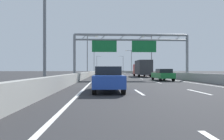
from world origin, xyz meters
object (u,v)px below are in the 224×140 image
(streetlamp_left_distant, at_px, (97,63))
(black_car, at_px, (114,71))
(green_car, at_px, (163,75))
(yellow_car, at_px, (114,71))
(streetlamp_left_near, at_px, (48,7))
(orange_car, at_px, (105,73))
(streetlamp_left_far, at_px, (95,60))
(blue_car, at_px, (108,79))
(streetlamp_right_far, at_px, (131,60))
(silver_car, at_px, (109,71))
(streetlamp_right_distant, at_px, (123,63))
(red_car, at_px, (115,71))
(box_truck, at_px, (142,68))
(sign_gantry, at_px, (130,45))
(streetlamp_right_mid, at_px, (151,53))
(streetlamp_left_mid, at_px, (88,53))

(streetlamp_left_distant, relative_size, black_car, 2.15)
(green_car, bearing_deg, yellow_car, 93.97)
(streetlamp_left_near, height_order, orange_car, streetlamp_left_near)
(streetlamp_left_far, xyz_separation_m, orange_car, (3.85, -41.66, -4.63))
(streetlamp_left_distant, distance_m, blue_car, 103.82)
(streetlamp_right_far, bearing_deg, silver_car, 99.57)
(streetlamp_right_distant, xyz_separation_m, red_car, (-3.98, 12.71, -4.64))
(streetlamp_left_far, xyz_separation_m, blue_car, (3.86, -69.29, -4.61))
(yellow_car, bearing_deg, orange_car, -95.87)
(blue_car, relative_size, box_truck, 0.57)
(yellow_car, height_order, black_car, yellow_car)
(streetlamp_right_far, relative_size, orange_car, 2.21)
(streetlamp_left_near, bearing_deg, silver_car, 86.33)
(box_truck, bearing_deg, streetlamp_left_far, 104.52)
(streetlamp_left_distant, distance_m, red_car, 17.40)
(sign_gantry, xyz_separation_m, box_truck, (3.95, 11.15, -3.10))
(streetlamp_right_mid, xyz_separation_m, blue_car, (-11.07, -34.94, -4.61))
(streetlamp_right_far, relative_size, yellow_car, 2.14)
(streetlamp_left_near, bearing_deg, streetlamp_right_mid, 66.51)
(streetlamp_left_mid, distance_m, black_car, 91.14)
(streetlamp_right_mid, xyz_separation_m, streetlamp_left_distant, (-14.93, 68.71, 0.00))
(streetlamp_left_mid, height_order, green_car, streetlamp_left_mid)
(black_car, height_order, orange_car, orange_car)
(streetlamp_left_mid, height_order, streetlamp_right_mid, same)
(sign_gantry, relative_size, blue_car, 3.56)
(streetlamp_right_far, bearing_deg, black_car, 93.92)
(streetlamp_right_mid, relative_size, black_car, 2.15)
(red_car, height_order, box_truck, box_truck)
(silver_car, bearing_deg, orange_car, -92.28)
(streetlamp_left_distant, height_order, black_car, streetlamp_left_distant)
(box_truck, bearing_deg, streetlamp_right_far, 85.03)
(streetlamp_left_far, relative_size, red_car, 2.03)
(silver_car, distance_m, box_truck, 88.48)
(streetlamp_right_mid, distance_m, silver_car, 80.08)
(streetlamp_left_near, height_order, box_truck, streetlamp_left_near)
(streetlamp_right_mid, distance_m, red_car, 81.65)
(streetlamp_right_far, bearing_deg, streetlamp_left_far, 180.00)
(sign_gantry, relative_size, red_car, 3.43)
(red_car, relative_size, blue_car, 1.04)
(sign_gantry, relative_size, streetlamp_left_distant, 1.69)
(box_truck, bearing_deg, streetlamp_right_mid, 66.94)
(silver_car, relative_size, orange_car, 1.06)
(sign_gantry, bearing_deg, streetlamp_right_mid, 68.91)
(green_car, xyz_separation_m, yellow_car, (-3.52, 50.70, 0.04))
(yellow_car, height_order, silver_car, yellow_car)
(streetlamp_left_near, relative_size, streetlamp_right_mid, 1.00)
(streetlamp_left_far, bearing_deg, box_truck, -75.48)
(sign_gantry, xyz_separation_m, streetlamp_left_mid, (-7.23, 19.96, 0.59))
(streetlamp_right_mid, height_order, silver_car, streetlamp_right_mid)
(streetlamp_right_mid, distance_m, box_truck, 10.26)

